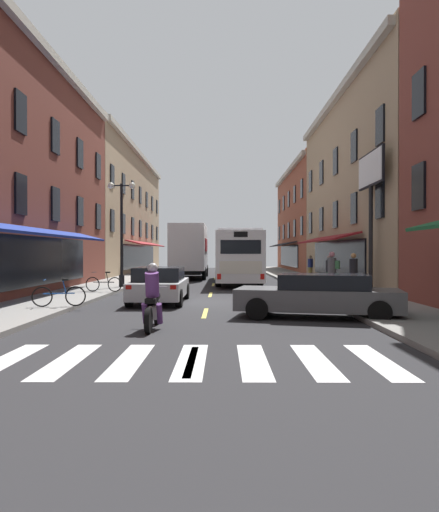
# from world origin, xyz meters

# --- Properties ---
(ground_plane) EXTENTS (34.80, 80.00, 0.10)m
(ground_plane) POSITION_xyz_m (0.00, 0.00, -0.05)
(ground_plane) COLOR #28282B
(lane_centre_dashes) EXTENTS (0.14, 73.90, 0.01)m
(lane_centre_dashes) POSITION_xyz_m (0.00, -0.25, 0.00)
(lane_centre_dashes) COLOR #DBCC4C
(lane_centre_dashes) RESTS_ON ground
(crosswalk_near) EXTENTS (7.10, 2.80, 0.01)m
(crosswalk_near) POSITION_xyz_m (0.00, -10.00, 0.00)
(crosswalk_near) COLOR silver
(crosswalk_near) RESTS_ON ground
(sidewalk_left) EXTENTS (3.00, 80.00, 0.14)m
(sidewalk_left) POSITION_xyz_m (-5.90, 0.00, 0.07)
(sidewalk_left) COLOR gray
(sidewalk_left) RESTS_ON ground
(sidewalk_right) EXTENTS (3.00, 80.00, 0.14)m
(sidewalk_right) POSITION_xyz_m (5.90, 0.00, 0.07)
(sidewalk_right) COLOR gray
(sidewalk_right) RESTS_ON ground
(billboard_sign) EXTENTS (0.40, 3.29, 6.19)m
(billboard_sign) POSITION_xyz_m (7.05, 2.26, 4.92)
(billboard_sign) COLOR black
(billboard_sign) RESTS_ON sidewalk_right
(transit_bus) EXTENTS (2.70, 12.54, 3.20)m
(transit_bus) POSITION_xyz_m (1.50, 11.62, 1.68)
(transit_bus) COLOR white
(transit_bus) RESTS_ON ground
(box_truck) EXTENTS (2.51, 8.44, 3.85)m
(box_truck) POSITION_xyz_m (-1.85, 16.15, 1.99)
(box_truck) COLOR black
(box_truck) RESTS_ON ground
(sedan_near) EXTENTS (2.00, 4.41, 1.36)m
(sedan_near) POSITION_xyz_m (-1.84, -0.48, 0.69)
(sedan_near) COLOR silver
(sedan_near) RESTS_ON ground
(sedan_mid) EXTENTS (1.89, 4.53, 1.43)m
(sedan_mid) POSITION_xyz_m (-2.03, 25.55, 0.72)
(sedan_mid) COLOR maroon
(sedan_mid) RESTS_ON ground
(sedan_far) EXTENTS (4.99, 2.81, 1.29)m
(sedan_far) POSITION_xyz_m (3.39, -4.57, 0.67)
(sedan_far) COLOR #515154
(sedan_far) RESTS_ON ground
(motorcycle_rider) EXTENTS (0.62, 2.07, 1.66)m
(motorcycle_rider) POSITION_xyz_m (-1.20, -6.57, 0.71)
(motorcycle_rider) COLOR black
(motorcycle_rider) RESTS_ON ground
(bicycle_near) EXTENTS (1.68, 0.56, 0.91)m
(bicycle_near) POSITION_xyz_m (-4.84, -2.91, 0.50)
(bicycle_near) COLOR black
(bicycle_near) RESTS_ON sidewalk_left
(bicycle_mid) EXTENTS (1.71, 0.48, 0.91)m
(bicycle_mid) POSITION_xyz_m (-4.85, 2.93, 0.50)
(bicycle_mid) COLOR black
(bicycle_mid) RESTS_ON sidewalk_left
(pedestrian_near) EXTENTS (0.53, 0.43, 1.82)m
(pedestrian_near) POSITION_xyz_m (5.28, 1.86, 1.11)
(pedestrian_near) COLOR maroon
(pedestrian_near) RESTS_ON sidewalk_right
(pedestrian_mid) EXTENTS (0.36, 0.36, 1.57)m
(pedestrian_mid) POSITION_xyz_m (6.58, 13.88, 0.94)
(pedestrian_mid) COLOR #B29947
(pedestrian_mid) RESTS_ON sidewalk_right
(pedestrian_far) EXTENTS (0.36, 0.36, 1.63)m
(pedestrian_far) POSITION_xyz_m (5.99, 5.59, 0.97)
(pedestrian_far) COLOR #33663F
(pedestrian_far) RESTS_ON sidewalk_right
(pedestrian_rear) EXTENTS (0.36, 0.36, 1.75)m
(pedestrian_rear) POSITION_xyz_m (6.39, 2.60, 1.04)
(pedestrian_rear) COLOR #66387F
(pedestrian_rear) RESTS_ON sidewalk_right
(street_lamp_twin) EXTENTS (1.42, 0.32, 5.41)m
(street_lamp_twin) POSITION_xyz_m (-4.69, 5.93, 3.13)
(street_lamp_twin) COLOR black
(street_lamp_twin) RESTS_ON sidewalk_left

